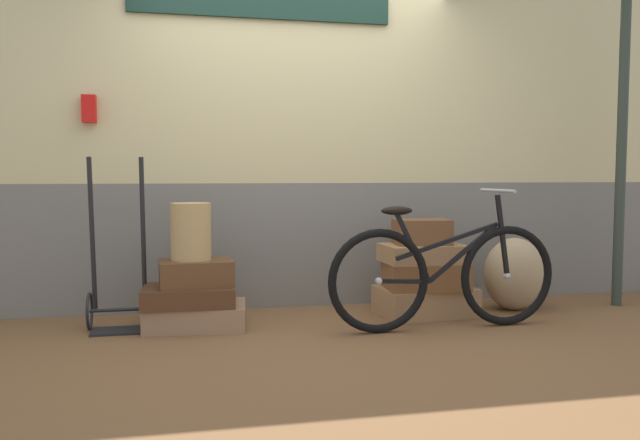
{
  "coord_description": "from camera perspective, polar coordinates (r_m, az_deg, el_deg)",
  "views": [
    {
      "loc": [
        -0.88,
        -4.29,
        1.07
      ],
      "look_at": [
        0.08,
        0.11,
        0.74
      ],
      "focal_mm": 36.14,
      "sensor_mm": 36.0,
      "label": 1
    }
  ],
  "objects": [
    {
      "name": "suitcase_6",
      "position": [
        4.86,
        9.0,
        -1.04
      ],
      "size": [
        0.44,
        0.34,
        0.19
      ],
      "primitive_type": "cube",
      "rotation": [
        0.0,
        0.0,
        -0.12
      ],
      "color": "brown",
      "rests_on": "suitcase_5"
    },
    {
      "name": "luggage_trolley",
      "position": [
        4.65,
        -17.39,
        -5.78
      ],
      "size": [
        0.42,
        0.35,
        1.18
      ],
      "color": "black",
      "rests_on": "ground"
    },
    {
      "name": "suitcase_5",
      "position": [
        4.87,
        9.11,
        -2.93
      ],
      "size": [
        0.61,
        0.42,
        0.13
      ],
      "primitive_type": "cube",
      "rotation": [
        0.0,
        0.0,
        0.03
      ],
      "color": "#9E754C",
      "rests_on": "suitcase_4"
    },
    {
      "name": "suitcase_4",
      "position": [
        4.88,
        9.33,
        -4.87
      ],
      "size": [
        0.62,
        0.45,
        0.2
      ],
      "primitive_type": "cube",
      "rotation": [
        0.0,
        0.0,
        -0.07
      ],
      "color": "brown",
      "rests_on": "suitcase_3"
    },
    {
      "name": "wicker_basket",
      "position": [
        4.52,
        -11.36,
        -1.01
      ],
      "size": [
        0.27,
        0.27,
        0.39
      ],
      "primitive_type": "cylinder",
      "color": "tan",
      "rests_on": "suitcase_2"
    },
    {
      "name": "suitcase_0",
      "position": [
        4.6,
        -10.92,
        -8.32
      ],
      "size": [
        0.72,
        0.53,
        0.16
      ],
      "primitive_type": "cube",
      "rotation": [
        0.0,
        0.0,
        -0.1
      ],
      "color": "#937051",
      "rests_on": "ground"
    },
    {
      "name": "bicycle",
      "position": [
        4.5,
        10.93,
        -4.85
      ],
      "size": [
        1.66,
        0.46,
        0.96
      ],
      "color": "black",
      "rests_on": "ground"
    },
    {
      "name": "suitcase_2",
      "position": [
        4.53,
        -10.92,
        -4.62
      ],
      "size": [
        0.51,
        0.38,
        0.18
      ],
      "primitive_type": "cube",
      "rotation": [
        0.0,
        0.0,
        0.06
      ],
      "color": "brown",
      "rests_on": "suitcase_1"
    },
    {
      "name": "suitcase_1",
      "position": [
        4.55,
        -11.5,
        -6.57
      ],
      "size": [
        0.65,
        0.47,
        0.13
      ],
      "primitive_type": "cube",
      "rotation": [
        0.0,
        0.0,
        -0.06
      ],
      "color": "#4C2D19",
      "rests_on": "suitcase_0"
    },
    {
      "name": "ground",
      "position": [
        4.52,
        -0.66,
        -9.95
      ],
      "size": [
        9.17,
        5.2,
        0.06
      ],
      "primitive_type": "cube",
      "color": "brown"
    },
    {
      "name": "station_building",
      "position": [
        5.23,
        -2.45,
        7.69
      ],
      "size": [
        7.17,
        0.74,
        2.78
      ],
      "color": "slate",
      "rests_on": "ground"
    },
    {
      "name": "burlap_sack",
      "position": [
        5.29,
        16.82,
        -4.58
      ],
      "size": [
        0.48,
        0.41,
        0.57
      ],
      "primitive_type": "ellipsoid",
      "color": "tan",
      "rests_on": "ground"
    },
    {
      "name": "suitcase_3",
      "position": [
        4.96,
        9.3,
        -7.1
      ],
      "size": [
        0.74,
        0.52,
        0.21
      ],
      "primitive_type": "cube",
      "rotation": [
        0.0,
        0.0,
        0.1
      ],
      "color": "#9E754C",
      "rests_on": "ground"
    }
  ]
}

